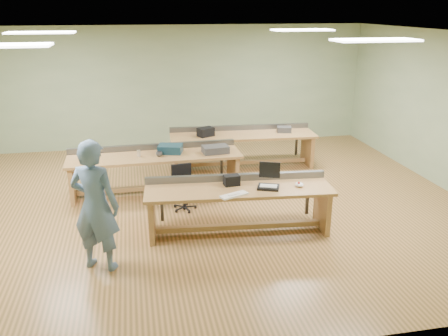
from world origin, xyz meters
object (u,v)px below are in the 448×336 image
(camera_bag, at_px, (232,180))
(drinks_can, at_px, (139,153))
(person, at_px, (95,206))
(parts_bin_grey, at_px, (215,149))
(workbench_back, at_px, (242,142))
(laptop_base, at_px, (268,187))
(mug, at_px, (159,154))
(parts_bin_teal, at_px, (170,149))
(workbench_mid, at_px, (155,164))
(task_chair, at_px, (184,193))
(workbench_front, at_px, (239,199))

(camera_bag, xyz_separation_m, drinks_can, (-1.40, 1.79, -0.02))
(person, bearing_deg, parts_bin_grey, -103.98)
(workbench_back, distance_m, laptop_base, 3.32)
(person, relative_size, mug, 15.78)
(workbench_back, bearing_deg, parts_bin_teal, -143.53)
(workbench_back, bearing_deg, drinks_can, -148.32)
(person, relative_size, parts_bin_teal, 4.14)
(workbench_mid, height_order, mug, workbench_mid)
(camera_bag, distance_m, task_chair, 1.27)
(workbench_front, bearing_deg, person, -156.82)
(task_chair, bearing_deg, parts_bin_teal, 90.49)
(mug, bearing_deg, parts_bin_grey, 1.84)
(laptop_base, bearing_deg, parts_bin_teal, 142.73)
(parts_bin_teal, bearing_deg, person, -114.11)
(parts_bin_teal, bearing_deg, workbench_back, 33.51)
(parts_bin_grey, relative_size, mug, 4.22)
(drinks_can, bearing_deg, parts_bin_grey, -0.99)
(mug, bearing_deg, parts_bin_teal, 40.81)
(mug, bearing_deg, person, -111.45)
(workbench_back, bearing_deg, person, -124.08)
(workbench_mid, bearing_deg, drinks_can, -165.94)
(parts_bin_grey, xyz_separation_m, mug, (-1.08, -0.03, -0.02))
(workbench_front, bearing_deg, workbench_back, 80.35)
(task_chair, bearing_deg, mug, 107.31)
(camera_bag, distance_m, parts_bin_grey, 1.77)
(workbench_mid, xyz_separation_m, person, (-0.93, -2.70, 0.35))
(workbench_front, relative_size, workbench_mid, 0.91)
(workbench_front, bearing_deg, parts_bin_teal, 118.00)
(laptop_base, xyz_separation_m, mug, (-1.56, 1.97, 0.03))
(workbench_front, xyz_separation_m, parts_bin_grey, (-0.03, 1.89, 0.26))
(workbench_mid, distance_m, person, 2.87)
(task_chair, bearing_deg, camera_bag, -61.61)
(camera_bag, bearing_deg, person, -164.00)
(workbench_mid, xyz_separation_m, camera_bag, (1.10, -1.87, 0.27))
(task_chair, xyz_separation_m, drinks_can, (-0.73, 0.85, 0.52))
(person, height_order, laptop_base, person)
(workbench_mid, height_order, laptop_base, workbench_mid)
(camera_bag, distance_m, mug, 2.01)
(workbench_back, xyz_separation_m, parts_bin_teal, (-1.69, -1.12, 0.26))
(parts_bin_grey, bearing_deg, laptop_base, -76.59)
(person, relative_size, task_chair, 2.32)
(workbench_front, bearing_deg, parts_bin_grey, 95.65)
(camera_bag, bearing_deg, parts_bin_grey, 82.01)
(workbench_back, distance_m, task_chair, 2.64)
(workbench_front, height_order, camera_bag, camera_bag)
(workbench_front, relative_size, parts_bin_teal, 6.70)
(workbench_back, bearing_deg, parts_bin_grey, -120.31)
(parts_bin_grey, bearing_deg, workbench_front, -89.03)
(drinks_can, bearing_deg, workbench_front, -52.14)
(workbench_front, bearing_deg, camera_bag, 131.07)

